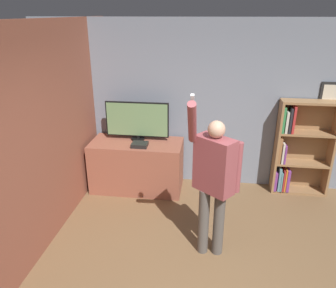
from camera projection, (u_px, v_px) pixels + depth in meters
wall_back at (219, 106)px, 5.29m from camera, size 6.16×0.09×2.70m
wall_side_brick at (56, 128)px, 4.28m from camera, size 0.06×4.32×2.70m
tv_ledge at (137, 165)px, 5.41m from camera, size 1.47×0.70×0.82m
television at (137, 121)px, 5.24m from camera, size 1.02×0.22×0.63m
game_console at (140, 145)px, 5.07m from camera, size 0.24×0.21×0.06m
bookshelf at (297, 150)px, 5.20m from camera, size 0.87×0.28×1.53m
person at (214, 177)px, 3.68m from camera, size 0.60×0.55×2.03m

